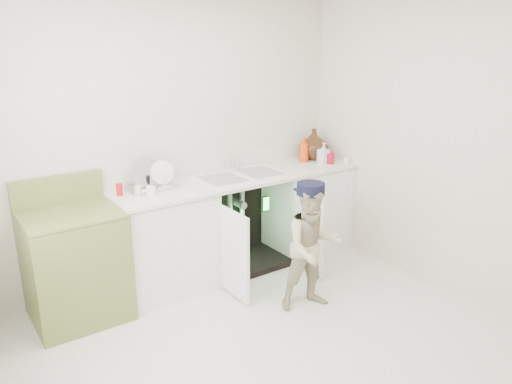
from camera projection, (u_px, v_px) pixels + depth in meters
ground at (270, 343)px, 3.63m from camera, size 3.50×3.50×0.00m
room_shell at (272, 178)px, 3.26m from camera, size 6.00×5.50×1.26m
counter_run at (244, 219)px, 4.76m from camera, size 2.44×1.02×1.22m
avocado_stove at (75, 263)px, 3.87m from camera, size 0.70×0.65×1.09m
repair_worker at (313, 246)px, 3.98m from camera, size 0.60×0.89×1.06m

